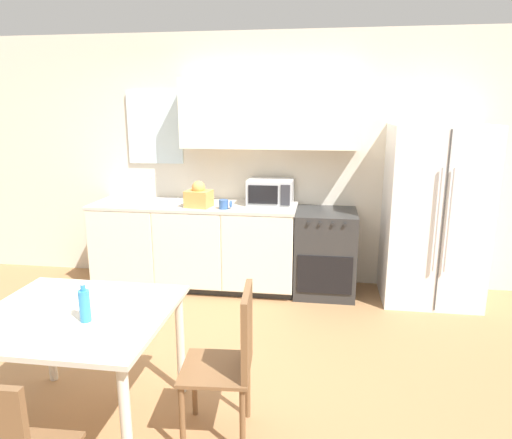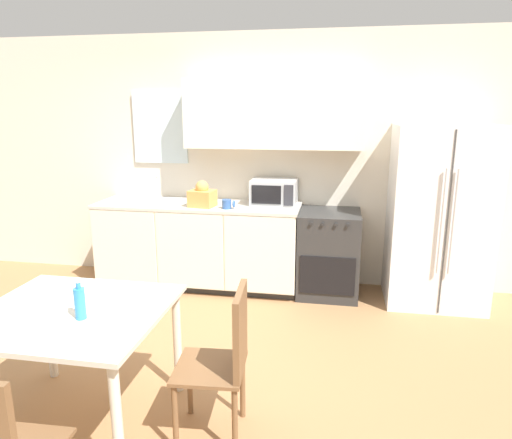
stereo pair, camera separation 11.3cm
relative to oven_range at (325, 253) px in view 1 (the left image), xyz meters
The scene contains 12 objects.
ground_plane 1.92m from the oven_range, 120.92° to the right, with size 12.00×12.00×0.00m, color #9E7047.
wall_back 1.39m from the oven_range, 160.87° to the left, with size 12.00×0.38×2.70m.
kitchen_counter 1.41m from the oven_range, behind, with size 2.19×0.67×0.92m.
oven_range is the anchor object (origin of this frame).
refrigerator 1.14m from the oven_range, ahead, with size 0.93×0.73×1.77m.
kitchen_sink 1.98m from the oven_range, behind, with size 0.56×0.41×0.27m.
microwave 0.86m from the oven_range, 169.73° to the left, with size 0.48×0.37×0.27m.
coffee_mug 1.18m from the oven_range, 168.77° to the right, with size 0.13×0.10×0.09m.
grocery_bag_0 1.45m from the oven_range, behind, with size 0.28×0.25×0.27m.
dining_table 2.79m from the oven_range, 121.58° to the right, with size 1.08×0.99×0.76m.
dining_chair_side 2.37m from the oven_range, 103.06° to the right, with size 0.43×0.43×0.93m.
drink_bottle 2.83m from the oven_range, 118.51° to the right, with size 0.06×0.06×0.24m.
Camera 1 is at (0.91, -3.02, 1.91)m, focal length 32.00 mm.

